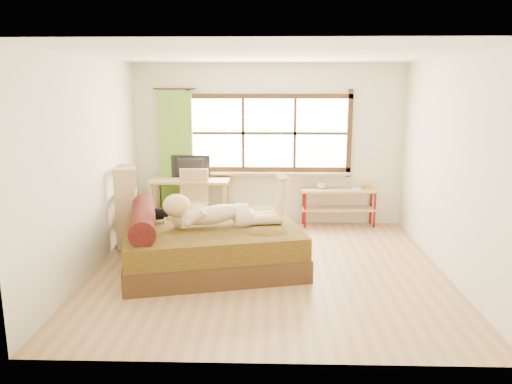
{
  "coord_description": "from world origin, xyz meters",
  "views": [
    {
      "loc": [
        0.02,
        -6.13,
        2.35
      ],
      "look_at": [
        -0.16,
        0.2,
        0.98
      ],
      "focal_mm": 35.0,
      "sensor_mm": 36.0,
      "label": 1
    }
  ],
  "objects_px": {
    "woman": "(222,201)",
    "desk": "(190,185)",
    "chair": "(193,198)",
    "kitten": "(158,212)",
    "bed": "(208,244)",
    "pipe_shelf": "(340,199)",
    "bookshelf": "(127,206)"
  },
  "relations": [
    {
      "from": "bed",
      "to": "bookshelf",
      "type": "height_order",
      "value": "bookshelf"
    },
    {
      "from": "pipe_shelf",
      "to": "bookshelf",
      "type": "relative_size",
      "value": 1.09
    },
    {
      "from": "pipe_shelf",
      "to": "bed",
      "type": "bearing_deg",
      "value": -138.22
    },
    {
      "from": "pipe_shelf",
      "to": "kitten",
      "type": "bearing_deg",
      "value": -147.97
    },
    {
      "from": "bed",
      "to": "woman",
      "type": "bearing_deg",
      "value": -23.69
    },
    {
      "from": "woman",
      "to": "bookshelf",
      "type": "distance_m",
      "value": 1.73
    },
    {
      "from": "bed",
      "to": "pipe_shelf",
      "type": "bearing_deg",
      "value": 31.28
    },
    {
      "from": "woman",
      "to": "desk",
      "type": "relative_size",
      "value": 1.17
    },
    {
      "from": "desk",
      "to": "pipe_shelf",
      "type": "distance_m",
      "value": 2.52
    },
    {
      "from": "bed",
      "to": "woman",
      "type": "distance_m",
      "value": 0.62
    },
    {
      "from": "bed",
      "to": "desk",
      "type": "bearing_deg",
      "value": 92.29
    },
    {
      "from": "kitten",
      "to": "desk",
      "type": "bearing_deg",
      "value": 71.68
    },
    {
      "from": "bed",
      "to": "kitten",
      "type": "height_order",
      "value": "bed"
    },
    {
      "from": "desk",
      "to": "chair",
      "type": "distance_m",
      "value": 0.4
    },
    {
      "from": "kitten",
      "to": "woman",
      "type": "bearing_deg",
      "value": -23.12
    },
    {
      "from": "bookshelf",
      "to": "chair",
      "type": "bearing_deg",
      "value": 25.3
    },
    {
      "from": "woman",
      "to": "desk",
      "type": "distance_m",
      "value": 2.02
    },
    {
      "from": "chair",
      "to": "kitten",
      "type": "bearing_deg",
      "value": -98.33
    },
    {
      "from": "woman",
      "to": "desk",
      "type": "height_order",
      "value": "woman"
    },
    {
      "from": "desk",
      "to": "pipe_shelf",
      "type": "height_order",
      "value": "desk"
    },
    {
      "from": "woman",
      "to": "pipe_shelf",
      "type": "distance_m",
      "value": 2.71
    },
    {
      "from": "bed",
      "to": "bookshelf",
      "type": "bearing_deg",
      "value": 134.83
    },
    {
      "from": "bed",
      "to": "desk",
      "type": "distance_m",
      "value": 1.96
    },
    {
      "from": "pipe_shelf",
      "to": "bookshelf",
      "type": "bearing_deg",
      "value": -163.28
    },
    {
      "from": "woman",
      "to": "kitten",
      "type": "bearing_deg",
      "value": 156.88
    },
    {
      "from": "kitten",
      "to": "pipe_shelf",
      "type": "xyz_separation_m",
      "value": [
        2.66,
        1.85,
        -0.22
      ]
    },
    {
      "from": "kitten",
      "to": "desk",
      "type": "xyz_separation_m",
      "value": [
        0.15,
        1.73,
        0.02
      ]
    },
    {
      "from": "kitten",
      "to": "pipe_shelf",
      "type": "distance_m",
      "value": 3.24
    },
    {
      "from": "kitten",
      "to": "desk",
      "type": "distance_m",
      "value": 1.74
    },
    {
      "from": "kitten",
      "to": "desk",
      "type": "height_order",
      "value": "kitten"
    },
    {
      "from": "woman",
      "to": "pipe_shelf",
      "type": "relative_size",
      "value": 1.21
    },
    {
      "from": "kitten",
      "to": "pipe_shelf",
      "type": "height_order",
      "value": "kitten"
    }
  ]
}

